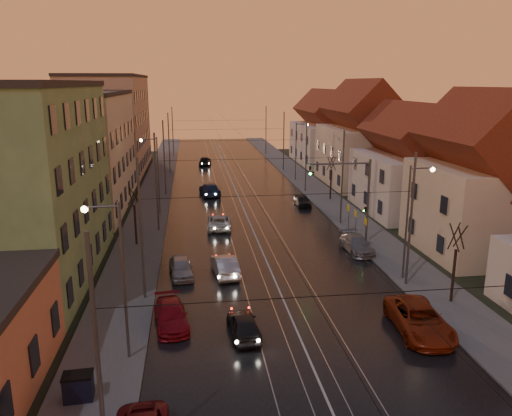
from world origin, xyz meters
name	(u,v)px	position (x,y,z in m)	size (l,w,h in m)	color
ground	(313,369)	(0.00, 0.00, 0.00)	(160.00, 160.00, 0.00)	black
road	(236,192)	(0.00, 40.00, 0.02)	(16.00, 120.00, 0.04)	black
sidewalk_left	(155,193)	(-10.00, 40.00, 0.07)	(4.00, 120.00, 0.15)	#4C4C4C
sidewalk_right	(314,189)	(10.00, 40.00, 0.07)	(4.00, 120.00, 0.15)	#4C4C4C
tram_rail_0	(218,192)	(-2.20, 40.00, 0.06)	(0.06, 120.00, 0.03)	gray
tram_rail_1	(230,192)	(-0.77, 40.00, 0.06)	(0.06, 120.00, 0.03)	gray
tram_rail_2	(242,191)	(0.77, 40.00, 0.06)	(0.06, 120.00, 0.03)	gray
tram_rail_3	(254,191)	(2.20, 40.00, 0.06)	(0.06, 120.00, 0.03)	gray
apartment_left_1	(11,186)	(-17.50, 14.00, 6.50)	(10.00, 18.00, 13.00)	#588152
apartment_left_2	(76,153)	(-17.50, 34.00, 6.00)	(10.00, 20.00, 12.00)	beige
apartment_left_3	(110,125)	(-17.50, 58.00, 7.00)	(10.00, 24.00, 14.00)	tan
house_right_1	(481,185)	(17.00, 15.00, 5.45)	(8.67, 10.20, 10.80)	beige
house_right_2	(409,168)	(17.00, 28.00, 4.64)	(9.18, 12.24, 9.20)	silver
house_right_3	(362,141)	(17.00, 43.00, 5.80)	(9.18, 14.28, 11.50)	beige
house_right_4	(325,133)	(17.00, 61.00, 5.05)	(9.18, 16.32, 10.00)	silver
catenary_pole_l_0	(98,367)	(-8.60, -6.00, 4.50)	(0.16, 0.16, 9.00)	#595B60
catenary_pole_l_1	(141,231)	(-8.60, 9.00, 4.50)	(0.16, 0.16, 9.00)	#595B60
catenary_pole_r_1	(411,221)	(8.60, 9.00, 4.50)	(0.16, 0.16, 9.00)	#595B60
catenary_pole_l_2	(157,183)	(-8.60, 24.00, 4.50)	(0.16, 0.16, 9.00)	#595B60
catenary_pole_r_2	(342,178)	(8.60, 24.00, 4.50)	(0.16, 0.16, 9.00)	#595B60
catenary_pole_l_3	(164,159)	(-8.60, 39.00, 4.50)	(0.16, 0.16, 9.00)	#595B60
catenary_pole_r_3	(306,156)	(8.60, 39.00, 4.50)	(0.16, 0.16, 9.00)	#595B60
catenary_pole_l_4	(169,144)	(-8.60, 54.00, 4.50)	(0.16, 0.16, 9.00)	#595B60
catenary_pole_r_4	(284,142)	(8.60, 54.00, 4.50)	(0.16, 0.16, 9.00)	#595B60
catenary_pole_l_5	(173,132)	(-8.60, 72.00, 4.50)	(0.16, 0.16, 9.00)	#595B60
catenary_pole_r_5	(266,131)	(8.60, 72.00, 4.50)	(0.16, 0.16, 9.00)	#595B60
street_lamp_0	(116,267)	(-9.10, 2.00, 4.89)	(1.75, 0.32, 8.00)	#595B60
street_lamp_1	(412,211)	(9.10, 10.00, 4.89)	(1.75, 0.32, 8.00)	#595B60
street_lamp_2	(155,168)	(-9.10, 30.00, 4.89)	(1.75, 0.32, 8.00)	#595B60
street_lamp_3	(298,146)	(9.10, 46.00, 4.89)	(1.75, 0.32, 8.00)	#595B60
traffic_light_mast	(357,191)	(7.99, 18.00, 4.60)	(5.30, 0.32, 7.20)	#595B60
bare_tree_0	(135,217)	(-10.20, 20.00, 2.49)	(1.09, 1.09, 5.11)	black
bare_tree_1	(454,265)	(10.20, 6.00, 2.49)	(1.09, 1.09, 5.11)	black
bare_tree_2	(331,179)	(10.40, 34.00, 2.49)	(1.09, 1.09, 5.11)	black
driving_car_0	(244,325)	(-2.94, 3.61, 0.64)	(1.52, 3.77, 1.29)	black
driving_car_1	(225,265)	(-3.33, 12.52, 0.71)	(1.50, 4.29, 1.41)	#ADADB2
driving_car_2	(219,222)	(-3.03, 24.19, 0.65)	(2.15, 4.67, 1.30)	#B3B3B3
driving_car_3	(210,189)	(-3.32, 38.40, 0.74)	(2.09, 5.13, 1.49)	#172645
driving_car_4	(205,161)	(-3.19, 60.96, 0.75)	(1.78, 4.43, 1.51)	black
parked_left_2	(171,315)	(-6.86, 5.29, 0.62)	(1.74, 4.29, 1.24)	maroon
parked_left_3	(181,267)	(-6.41, 12.67, 0.65)	(1.54, 3.83, 1.31)	#9C9BA0
parked_right_0	(419,319)	(6.57, 2.74, 0.77)	(2.55, 5.53, 1.54)	maroon
parked_right_1	(357,244)	(7.54, 16.08, 0.65)	(1.83, 4.51, 1.31)	gray
parked_right_2	(302,200)	(6.58, 31.72, 0.62)	(1.47, 3.66, 1.25)	black
dumpster	(78,387)	(-10.52, -1.19, 0.70)	(1.20, 0.80, 1.10)	black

